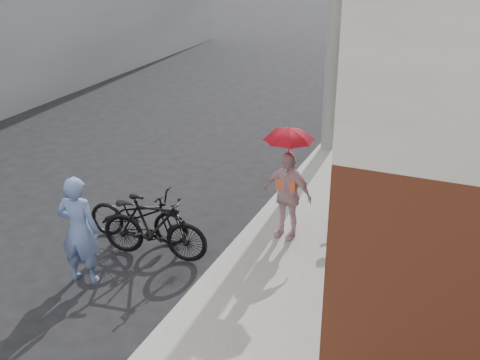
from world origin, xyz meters
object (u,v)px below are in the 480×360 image
Objects in this scene: bike_right at (154,227)px; planter at (351,209)px; officer at (79,230)px; bike_left at (138,215)px; kimono_woman at (287,195)px.

bike_right is 4.72× the size of planter.
bike_left is (0.10, 1.38, -0.37)m from officer.
bike_right is (0.62, 1.00, -0.31)m from officer.
officer is 4.70m from planter.
bike_left is 4.75× the size of planter.
kimono_woman reaches higher than planter.
bike_right is at bearing -132.03° from bike_left.
kimono_woman is at bearing -145.71° from officer.
planter is at bearing 64.74° from kimono_woman.
bike_left is 1.01× the size of bike_right.
kimono_woman is 3.99× the size of planter.
bike_right reaches higher than bike_left.
planter is (3.15, 3.44, -0.61)m from officer.
bike_left is 3.69m from planter.
bike_right is 1.18× the size of kimono_woman.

